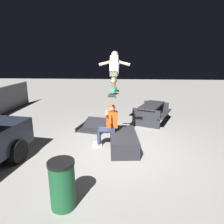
{
  "coord_description": "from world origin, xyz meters",
  "views": [
    {
      "loc": [
        -5.45,
        -0.14,
        2.63
      ],
      "look_at": [
        0.29,
        0.25,
        1.07
      ],
      "focal_mm": 32.18,
      "sensor_mm": 36.0,
      "label": 1
    }
  ],
  "objects_px": {
    "skater_airborne": "(114,70)",
    "kicker_ramp": "(95,127)",
    "ledge_box_main": "(123,141)",
    "skateboard": "(114,94)",
    "trash_bin": "(62,184)",
    "person_sitting_on_ledge": "(109,123)",
    "picnic_table_back": "(151,110)"
  },
  "relations": [
    {
      "from": "ledge_box_main",
      "to": "skateboard",
      "type": "distance_m",
      "value": 1.43
    },
    {
      "from": "person_sitting_on_ledge",
      "to": "skater_airborne",
      "type": "distance_m",
      "value": 1.59
    },
    {
      "from": "person_sitting_on_ledge",
      "to": "kicker_ramp",
      "type": "relative_size",
      "value": 0.89
    },
    {
      "from": "picnic_table_back",
      "to": "trash_bin",
      "type": "bearing_deg",
      "value": 157.13
    },
    {
      "from": "skater_airborne",
      "to": "kicker_ramp",
      "type": "distance_m",
      "value": 2.84
    },
    {
      "from": "picnic_table_back",
      "to": "trash_bin",
      "type": "xyz_separation_m",
      "value": [
        -5.18,
        2.19,
        -0.04
      ]
    },
    {
      "from": "ledge_box_main",
      "to": "person_sitting_on_ledge",
      "type": "distance_m",
      "value": 0.7
    },
    {
      "from": "skateboard",
      "to": "kicker_ramp",
      "type": "xyz_separation_m",
      "value": [
        1.56,
        0.84,
        -1.56
      ]
    },
    {
      "from": "person_sitting_on_ledge",
      "to": "picnic_table_back",
      "type": "relative_size",
      "value": 0.63
    },
    {
      "from": "skateboard",
      "to": "picnic_table_back",
      "type": "relative_size",
      "value": 0.5
    },
    {
      "from": "kicker_ramp",
      "to": "skateboard",
      "type": "bearing_deg",
      "value": -151.69
    },
    {
      "from": "ledge_box_main",
      "to": "kicker_ramp",
      "type": "distance_m",
      "value": 2.08
    },
    {
      "from": "ledge_box_main",
      "to": "trash_bin",
      "type": "distance_m",
      "value": 2.72
    },
    {
      "from": "skater_airborne",
      "to": "trash_bin",
      "type": "distance_m",
      "value": 3.39
    },
    {
      "from": "ledge_box_main",
      "to": "person_sitting_on_ledge",
      "type": "height_order",
      "value": "person_sitting_on_ledge"
    },
    {
      "from": "person_sitting_on_ledge",
      "to": "trash_bin",
      "type": "relative_size",
      "value": 1.43
    },
    {
      "from": "skateboard",
      "to": "picnic_table_back",
      "type": "bearing_deg",
      "value": -29.67
    },
    {
      "from": "skater_airborne",
      "to": "picnic_table_back",
      "type": "distance_m",
      "value": 3.36
    },
    {
      "from": "skater_airborne",
      "to": "picnic_table_back",
      "type": "height_order",
      "value": "skater_airborne"
    },
    {
      "from": "kicker_ramp",
      "to": "trash_bin",
      "type": "xyz_separation_m",
      "value": [
        -4.24,
        -0.09,
        0.4
      ]
    },
    {
      "from": "person_sitting_on_ledge",
      "to": "picnic_table_back",
      "type": "bearing_deg",
      "value": -32.65
    },
    {
      "from": "picnic_table_back",
      "to": "kicker_ramp",
      "type": "bearing_deg",
      "value": 112.57
    },
    {
      "from": "skateboard",
      "to": "trash_bin",
      "type": "xyz_separation_m",
      "value": [
        -2.68,
        0.76,
        -1.16
      ]
    },
    {
      "from": "ledge_box_main",
      "to": "person_sitting_on_ledge",
      "type": "bearing_deg",
      "value": 66.93
    },
    {
      "from": "ledge_box_main",
      "to": "kicker_ramp",
      "type": "height_order",
      "value": "ledge_box_main"
    },
    {
      "from": "kicker_ramp",
      "to": "picnic_table_back",
      "type": "xyz_separation_m",
      "value": [
        0.94,
        -2.27,
        0.44
      ]
    },
    {
      "from": "ledge_box_main",
      "to": "skateboard",
      "type": "height_order",
      "value": "skateboard"
    },
    {
      "from": "skater_airborne",
      "to": "picnic_table_back",
      "type": "bearing_deg",
      "value": -30.16
    },
    {
      "from": "person_sitting_on_ledge",
      "to": "kicker_ramp",
      "type": "distance_m",
      "value": 1.81
    },
    {
      "from": "skater_airborne",
      "to": "trash_bin",
      "type": "xyz_separation_m",
      "value": [
        -2.73,
        0.76,
        -1.85
      ]
    },
    {
      "from": "kicker_ramp",
      "to": "trash_bin",
      "type": "distance_m",
      "value": 4.26
    },
    {
      "from": "skater_airborne",
      "to": "kicker_ramp",
      "type": "height_order",
      "value": "skater_airborne"
    }
  ]
}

